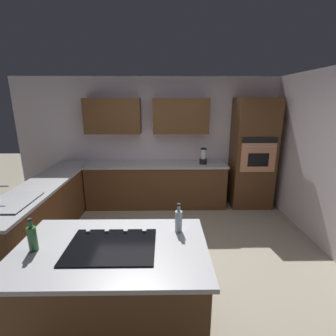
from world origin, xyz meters
The scene contains 15 objects.
ground_plane centered at (0.00, 0.00, 0.00)m, with size 14.00×14.00×0.00m, color #9E937F.
wall_back centered at (0.07, -2.05, 1.43)m, with size 6.00×0.44×2.60m.
wall_left centered at (-2.45, -0.30, 1.30)m, with size 0.10×4.00×2.60m, color silver.
lower_cabinets_back centered at (0.10, -1.72, 0.43)m, with size 2.80×0.60×0.86m, color brown.
countertop_back centered at (0.10, -1.72, 0.88)m, with size 2.84×0.64×0.04m, color #B2B2B7.
lower_cabinets_side centered at (1.82, -0.55, 0.43)m, with size 0.60×2.90×0.86m, color brown.
countertop_side centered at (1.82, -0.55, 0.88)m, with size 0.64×2.94×0.04m, color #B2B2B7.
island_base centered at (0.39, 1.21, 0.43)m, with size 1.60×0.95×0.86m, color brown.
island_top centered at (0.39, 1.21, 0.88)m, with size 1.68×1.03×0.04m, color #B2B2B7.
wall_oven centered at (-1.85, -1.72, 1.10)m, with size 0.80×0.66×2.19m.
sink_unit centered at (1.83, 0.23, 0.92)m, with size 0.46×0.70×0.23m.
cooktop centered at (0.39, 1.21, 0.91)m, with size 0.76×0.56×0.03m.
blender centered at (-0.85, -1.68, 1.04)m, with size 0.15×0.15×0.32m.
oil_bottle centered at (1.05, 1.25, 1.02)m, with size 0.07×0.07×0.29m.
second_bottle centered at (-0.21, 0.95, 1.02)m, with size 0.07×0.07×0.29m.
Camera 1 is at (-0.07, 3.10, 2.14)m, focal length 26.25 mm.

